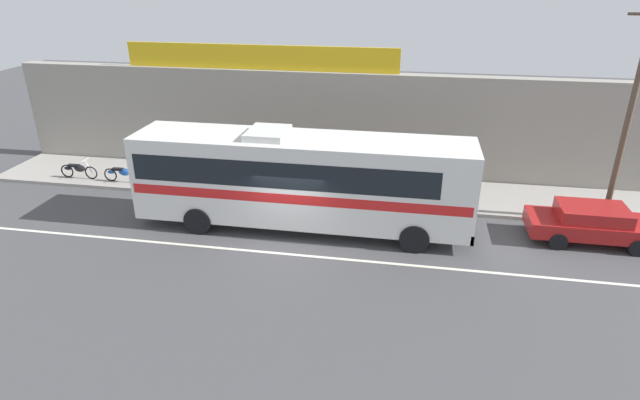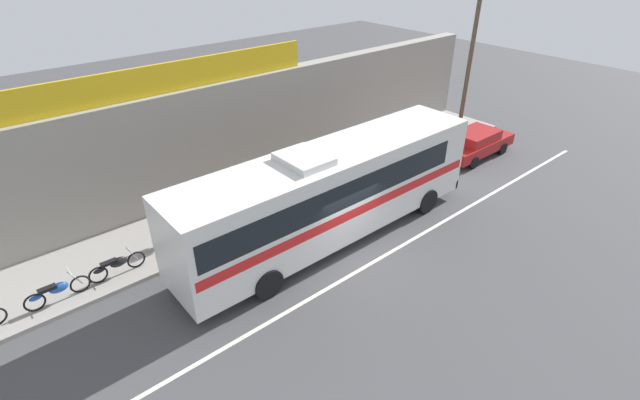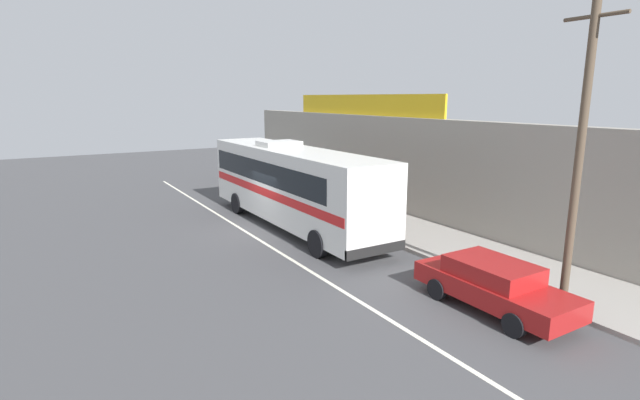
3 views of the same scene
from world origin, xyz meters
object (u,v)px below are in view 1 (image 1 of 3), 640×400
at_px(motorcycle_blue, 162,175).
at_px(utility_pole, 630,113).
at_px(parked_car, 593,223).
at_px(pedestrian_by_curb, 219,164).
at_px(motorcycle_red, 123,173).
at_px(intercity_bus, 300,176).
at_px(motorcycle_purple, 78,170).

bearing_deg(motorcycle_blue, utility_pole, -1.19).
relative_size(parked_car, utility_pole, 0.55).
xyz_separation_m(motorcycle_blue, pedestrian_by_curb, (2.49, 0.60, 0.49)).
xyz_separation_m(motorcycle_red, pedestrian_by_curb, (4.35, 0.69, 0.49)).
bearing_deg(motorcycle_red, motorcycle_blue, 2.63).
bearing_deg(utility_pole, pedestrian_by_curb, 176.47).
xyz_separation_m(intercity_bus, pedestrian_by_curb, (-4.46, 3.39, -1.01)).
bearing_deg(utility_pole, motorcycle_red, 179.16).
height_order(intercity_bus, utility_pole, utility_pole).
bearing_deg(motorcycle_purple, motorcycle_blue, 0.04).
relative_size(parked_car, motorcycle_blue, 2.39).
distance_m(motorcycle_purple, pedestrian_by_curb, 6.67).
relative_size(motorcycle_purple, pedestrian_by_curb, 1.16).
relative_size(motorcycle_purple, motorcycle_red, 0.96).
bearing_deg(motorcycle_purple, parked_car, -5.49).
relative_size(motorcycle_red, pedestrian_by_curb, 1.21).
distance_m(motorcycle_red, pedestrian_by_curb, 4.43).
distance_m(parked_car, utility_pole, 4.11).
bearing_deg(utility_pole, parked_car, -120.23).
height_order(motorcycle_purple, pedestrian_by_curb, pedestrian_by_curb).
distance_m(intercity_bus, pedestrian_by_curb, 5.69).
relative_size(intercity_bus, motorcycle_blue, 6.60).
relative_size(intercity_bus, pedestrian_by_curb, 7.79).
xyz_separation_m(parked_car, motorcycle_purple, (-21.63, 2.08, -0.17)).
distance_m(parked_car, motorcycle_blue, 17.62).
relative_size(utility_pole, motorcycle_purple, 4.44).
bearing_deg(parked_car, motorcycle_red, 174.11).
relative_size(motorcycle_purple, motorcycle_blue, 0.98).
xyz_separation_m(motorcycle_red, motorcycle_blue, (1.86, 0.09, 0.00)).
xyz_separation_m(intercity_bus, motorcycle_blue, (-6.95, 2.79, -1.50)).
bearing_deg(parked_car, pedestrian_by_curb, 169.86).
distance_m(motorcycle_purple, motorcycle_blue, 4.13).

